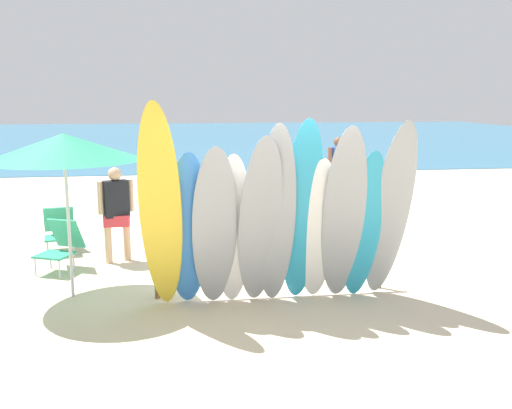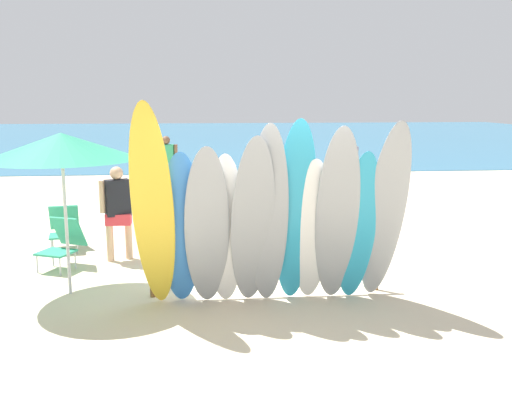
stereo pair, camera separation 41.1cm
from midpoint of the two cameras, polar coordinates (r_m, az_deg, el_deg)
The scene contains 20 objects.
ground at distance 21.66m, azimuth -5.18°, elevation 3.54°, with size 60.00×60.00×0.00m, color beige.
ocean_water at distance 40.14m, azimuth -6.56°, elevation 6.80°, with size 60.00×40.00×0.02m, color teal.
surfboard_rack at distance 7.83m, azimuth 0.04°, elevation -5.03°, with size 3.23×0.07×0.69m.
surfboard_yellow_0 at distance 7.02m, azimuth -11.19°, elevation -0.58°, with size 0.52×0.06×2.76m, color yellow.
surfboard_blue_1 at distance 7.21m, azimuth -8.41°, elevation -2.63°, with size 0.54×0.07×2.11m, color #337AD1.
surfboard_grey_2 at distance 7.12m, azimuth -5.82°, elevation -2.44°, with size 0.56×0.07×2.20m, color #999EA3.
surfboard_white_3 at distance 7.21m, azimuth -3.97°, elevation -2.67°, with size 0.48×0.06×2.07m, color white.
surfboard_grey_4 at distance 7.12m, azimuth -1.24°, elevation -1.88°, with size 0.55×0.06×2.35m, color #999EA3.
surfboard_grey_5 at distance 7.14m, azimuth 0.33°, elevation -1.27°, with size 0.51×0.06×2.46m, color #999EA3.
surfboard_teal_6 at distance 7.24m, azimuth 3.01°, elevation -0.90°, with size 0.53×0.07×2.51m, color #289EC6.
surfboard_white_7 at distance 7.40m, azimuth 4.66°, elevation -2.61°, with size 0.48×0.07×2.01m, color white.
surfboard_grey_8 at distance 7.30m, azimuth 7.15°, elevation -1.20°, with size 0.55×0.08×2.45m, color #999EA3.
surfboard_teal_9 at distance 7.45m, azimuth 9.17°, elevation -2.24°, with size 0.49×0.06×2.13m, color #289EC6.
surfboard_grey_10 at distance 7.49m, azimuth 11.75°, elevation -0.80°, with size 0.53×0.07×2.54m, color #999EA3.
beachgoer_photographing at distance 9.58m, azimuth -14.99°, elevation -0.34°, with size 0.55×0.34×1.57m.
beachgoer_by_water at distance 15.64m, azimuth -10.79°, elevation 4.16°, with size 0.62×0.28×1.65m.
beachgoer_near_rack at distance 13.74m, azimuth 7.35°, elevation 3.64°, with size 0.59×0.42×1.75m.
beach_chair_red at distance 9.47m, azimuth -20.10°, elevation -3.71°, with size 0.75×0.85×0.81m.
beach_chair_blue at distance 10.62m, azimuth -20.11°, elevation -2.24°, with size 0.64×0.84×0.78m.
beach_umbrella at distance 7.90m, azimuth -20.07°, elevation 5.41°, with size 2.01×2.01×2.21m.
Camera 1 is at (-1.26, -7.44, 2.67)m, focal length 40.04 mm.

